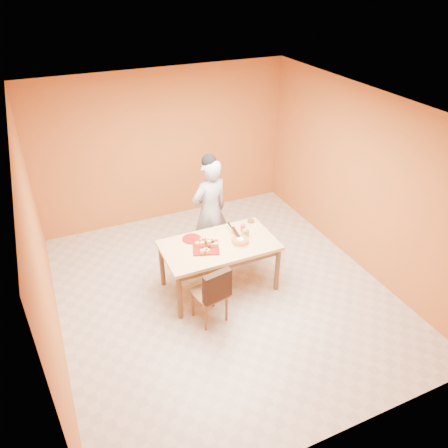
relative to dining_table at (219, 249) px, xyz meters
name	(u,v)px	position (x,y,z in m)	size (l,w,h in m)	color
floor	(223,292)	(-0.01, -0.15, -0.67)	(5.00, 5.00, 0.00)	beige
ceiling	(223,110)	(-0.01, -0.15, 2.03)	(5.00, 5.00, 0.00)	silver
wall_back	(165,147)	(-0.01, 2.35, 0.68)	(4.50, 4.50, 0.00)	#B36429
wall_left	(40,253)	(-2.26, -0.15, 0.68)	(5.00, 5.00, 0.00)	#B36429
wall_right	(362,181)	(2.24, -0.15, 0.68)	(5.00, 5.00, 0.00)	#B36429
dining_table	(219,249)	(0.00, 0.00, 0.00)	(1.60, 0.90, 0.76)	tan
dining_chair	(210,292)	(-0.38, -0.57, -0.21)	(0.48, 0.54, 0.89)	brown
pastry_pile	(206,244)	(-0.21, -0.02, 0.17)	(0.32, 0.32, 0.11)	#E2B060
person	(210,211)	(0.18, 0.75, 0.19)	(0.62, 0.41, 1.71)	gray
pastry_platter	(206,248)	(-0.21, -0.02, 0.10)	(0.36, 0.36, 0.02)	maroon
red_dinner_plate	(192,239)	(-0.31, 0.27, 0.10)	(0.27, 0.27, 0.02)	maroon
white_cake_plate	(240,243)	(0.28, -0.10, 0.10)	(0.27, 0.27, 0.01)	white
sponge_cake	(240,241)	(0.28, -0.10, 0.13)	(0.25, 0.25, 0.06)	#EE933D
cake_server	(235,232)	(0.29, 0.08, 0.17)	(0.06, 0.29, 0.01)	silver
egg_ornament	(245,233)	(0.42, 0.02, 0.16)	(0.11, 0.09, 0.14)	olive
magenta_glass	(243,228)	(0.45, 0.17, 0.15)	(0.07, 0.07, 0.11)	#DB2055
checker_tin	(251,221)	(0.68, 0.35, 0.11)	(0.11, 0.11, 0.03)	#3B2010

